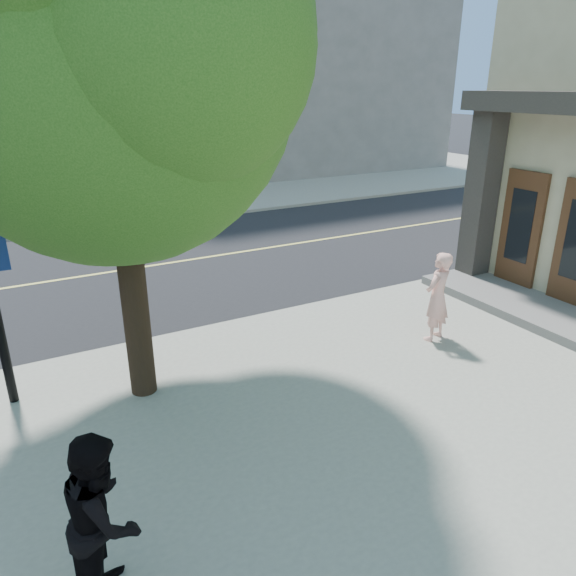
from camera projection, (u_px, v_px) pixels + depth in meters
ground at (38, 368)px, 9.11m from camera, size 140.00×140.00×0.00m
road_ew at (20, 286)px, 12.80m from camera, size 140.00×9.00×0.01m
sidewalk_ne at (244, 163)px, 32.75m from camera, size 29.00×25.00×0.12m
filler_ne at (244, 37)px, 30.87m from camera, size 18.00×16.00×14.00m
man_on_phone at (437, 297)px, 9.61m from camera, size 0.70×0.57×1.67m
pedestrian at (104, 518)px, 4.66m from camera, size 0.90×1.01×1.73m
street_tree at (115, 30)px, 6.49m from camera, size 5.89×5.35×7.81m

